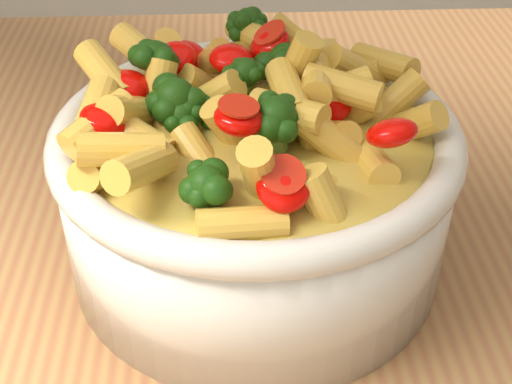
{
  "coord_description": "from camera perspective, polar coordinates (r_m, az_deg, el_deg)",
  "views": [
    {
      "loc": [
        0.05,
        -0.47,
        1.25
      ],
      "look_at": [
        0.07,
        -0.07,
        0.96
      ],
      "focal_mm": 50.0,
      "sensor_mm": 36.0,
      "label": 1
    }
  ],
  "objects": [
    {
      "name": "pasta_salad",
      "position": [
        0.46,
        0.0,
        7.54
      ],
      "size": [
        0.22,
        0.22,
        0.05
      ],
      "color": "gold",
      "rests_on": "serving_bowl"
    },
    {
      "name": "table",
      "position": [
        0.66,
        -6.39,
        -7.88
      ],
      "size": [
        1.2,
        0.8,
        0.9
      ],
      "color": "#A37746",
      "rests_on": "ground"
    },
    {
      "name": "serving_bowl",
      "position": [
        0.5,
        0.0,
        0.14
      ],
      "size": [
        0.28,
        0.28,
        0.12
      ],
      "color": "silver",
      "rests_on": "table"
    }
  ]
}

